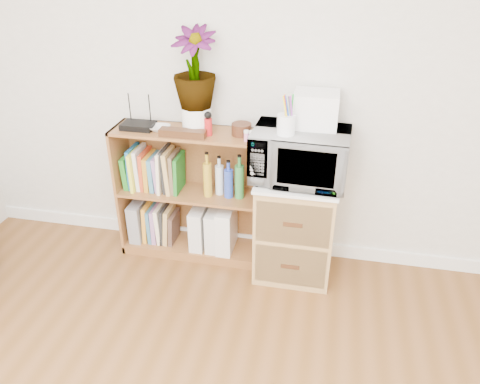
# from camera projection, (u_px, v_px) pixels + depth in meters

# --- Properties ---
(skirting_board) EXTENTS (4.00, 0.02, 0.10)m
(skirting_board) POSITION_uv_depth(u_px,v_px,m) (243.00, 239.00, 3.53)
(skirting_board) COLOR white
(skirting_board) RESTS_ON ground
(bookshelf) EXTENTS (1.00, 0.30, 0.95)m
(bookshelf) POSITION_uv_depth(u_px,v_px,m) (190.00, 195.00, 3.27)
(bookshelf) COLOR brown
(bookshelf) RESTS_ON ground
(wicker_unit) EXTENTS (0.50, 0.45, 0.70)m
(wicker_unit) POSITION_uv_depth(u_px,v_px,m) (295.00, 227.00, 3.13)
(wicker_unit) COLOR #9E7542
(wicker_unit) RESTS_ON ground
(microwave) EXTENTS (0.60, 0.42, 0.32)m
(microwave) POSITION_uv_depth(u_px,v_px,m) (300.00, 155.00, 2.87)
(microwave) COLOR white
(microwave) RESTS_ON wicker_unit
(pen_cup) EXTENTS (0.11, 0.11, 0.12)m
(pen_cup) POSITION_uv_depth(u_px,v_px,m) (286.00, 124.00, 2.72)
(pen_cup) COLOR white
(pen_cup) RESTS_ON microwave
(small_appliance) EXTENTS (0.27, 0.22, 0.21)m
(small_appliance) POSITION_uv_depth(u_px,v_px,m) (316.00, 109.00, 2.81)
(small_appliance) COLOR white
(small_appliance) RESTS_ON microwave
(router) EXTENTS (0.21, 0.14, 0.04)m
(router) POSITION_uv_depth(u_px,v_px,m) (138.00, 126.00, 3.07)
(router) COLOR black
(router) RESTS_ON bookshelf
(white_bowl) EXTENTS (0.13, 0.13, 0.03)m
(white_bowl) POSITION_uv_depth(u_px,v_px,m) (160.00, 128.00, 3.04)
(white_bowl) COLOR silver
(white_bowl) RESTS_ON bookshelf
(plant_pot) EXTENTS (0.19, 0.19, 0.16)m
(plant_pot) POSITION_uv_depth(u_px,v_px,m) (197.00, 119.00, 3.01)
(plant_pot) COLOR white
(plant_pot) RESTS_ON bookshelf
(potted_plant) EXTENTS (0.28, 0.28, 0.49)m
(potted_plant) POSITION_uv_depth(u_px,v_px,m) (194.00, 68.00, 2.85)
(potted_plant) COLOR #3D7D32
(potted_plant) RESTS_ON plant_pot
(trinket_box) EXTENTS (0.30, 0.07, 0.05)m
(trinket_box) POSITION_uv_depth(u_px,v_px,m) (183.00, 133.00, 2.94)
(trinket_box) COLOR #35190E
(trinket_box) RESTS_ON bookshelf
(kokeshi_doll) EXTENTS (0.05, 0.05, 0.11)m
(kokeshi_doll) POSITION_uv_depth(u_px,v_px,m) (208.00, 127.00, 2.95)
(kokeshi_doll) COLOR red
(kokeshi_doll) RESTS_ON bookshelf
(wooden_bowl) EXTENTS (0.13, 0.13, 0.07)m
(wooden_bowl) POSITION_uv_depth(u_px,v_px,m) (241.00, 129.00, 2.97)
(wooden_bowl) COLOR #381D0F
(wooden_bowl) RESTS_ON bookshelf
(paint_jars) EXTENTS (0.11, 0.04, 0.06)m
(paint_jars) POSITION_uv_depth(u_px,v_px,m) (252.00, 137.00, 2.87)
(paint_jars) COLOR pink
(paint_jars) RESTS_ON bookshelf
(file_box) EXTENTS (0.09, 0.24, 0.29)m
(file_box) POSITION_uv_depth(u_px,v_px,m) (139.00, 219.00, 3.47)
(file_box) COLOR gray
(file_box) RESTS_ON bookshelf
(magazine_holder_left) EXTENTS (0.10, 0.25, 0.31)m
(magazine_holder_left) POSITION_uv_depth(u_px,v_px,m) (199.00, 226.00, 3.37)
(magazine_holder_left) COLOR silver
(magazine_holder_left) RESTS_ON bookshelf
(magazine_holder_mid) EXTENTS (0.10, 0.24, 0.30)m
(magazine_holder_mid) POSITION_uv_depth(u_px,v_px,m) (215.00, 228.00, 3.35)
(magazine_holder_mid) COLOR silver
(magazine_holder_mid) RESTS_ON bookshelf
(magazine_holder_right) EXTENTS (0.10, 0.26, 0.33)m
(magazine_holder_right) POSITION_uv_depth(u_px,v_px,m) (227.00, 228.00, 3.33)
(magazine_holder_right) COLOR silver
(magazine_holder_right) RESTS_ON bookshelf
(cookbooks) EXTENTS (0.41, 0.20, 0.31)m
(cookbooks) POSITION_uv_depth(u_px,v_px,m) (153.00, 171.00, 3.24)
(cookbooks) COLOR #237C21
(cookbooks) RESTS_ON bookshelf
(liquor_bottles) EXTENTS (0.28, 0.06, 0.31)m
(liquor_bottles) POSITION_uv_depth(u_px,v_px,m) (224.00, 176.00, 3.14)
(liquor_bottles) COLOR #BA9322
(liquor_bottles) RESTS_ON bookshelf
(lower_books) EXTENTS (0.24, 0.19, 0.29)m
(lower_books) POSITION_uv_depth(u_px,v_px,m) (161.00, 223.00, 3.44)
(lower_books) COLOR orange
(lower_books) RESTS_ON bookshelf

